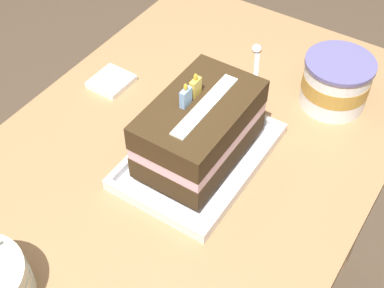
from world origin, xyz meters
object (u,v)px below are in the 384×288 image
at_px(birthday_cake, 200,128).
at_px(serving_spoon_near_tray, 256,54).
at_px(ice_cream_tub, 336,82).
at_px(foil_tray, 199,157).
at_px(napkin_pile, 111,82).

distance_m(birthday_cake, serving_spoon_near_tray, 0.35).
height_order(ice_cream_tub, serving_spoon_near_tray, ice_cream_tub).
bearing_deg(serving_spoon_near_tray, foil_tray, -169.80).
bearing_deg(ice_cream_tub, serving_spoon_near_tray, 75.44).
xyz_separation_m(serving_spoon_near_tray, napkin_pile, (-0.26, 0.21, 0.00)).
height_order(ice_cream_tub, napkin_pile, ice_cream_tub).
relative_size(foil_tray, birthday_cake, 1.30).
xyz_separation_m(foil_tray, napkin_pile, (0.08, 0.27, -0.00)).
relative_size(ice_cream_tub, serving_spoon_near_tray, 1.03).
distance_m(serving_spoon_near_tray, napkin_pile, 0.33).
xyz_separation_m(foil_tray, serving_spoon_near_tray, (0.34, 0.06, -0.00)).
bearing_deg(foil_tray, napkin_pile, 73.42).
distance_m(foil_tray, serving_spoon_near_tray, 0.34).
bearing_deg(foil_tray, birthday_cake, 90.00).
distance_m(birthday_cake, ice_cream_tub, 0.32).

